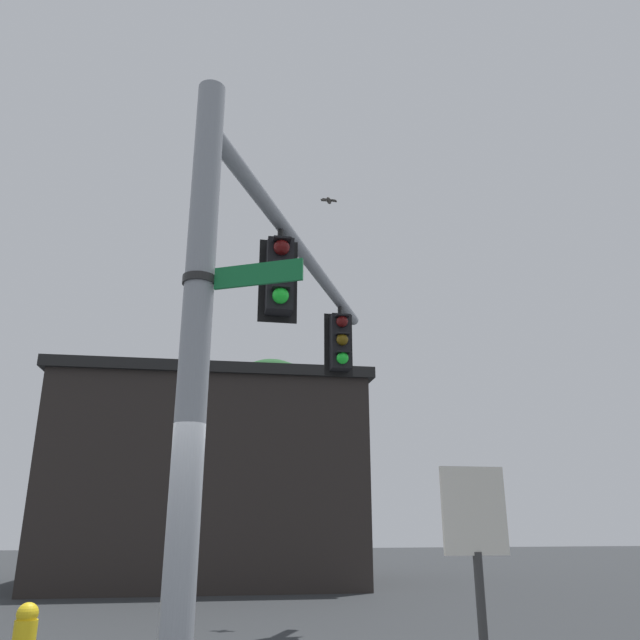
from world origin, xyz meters
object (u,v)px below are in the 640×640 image
bird_flying (329,201)px  historical_marker (477,551)px  traffic_light_nearest_pole (280,275)px  traffic_light_mid_inner (340,342)px  street_name_sign (223,278)px

bird_flying → historical_marker: size_ratio=0.18×
traffic_light_nearest_pole → historical_marker: traffic_light_nearest_pole is taller
historical_marker → traffic_light_mid_inner: bearing=-89.7°
street_name_sign → historical_marker: 3.42m
historical_marker → bird_flying: bearing=-90.8°
traffic_light_nearest_pole → bird_flying: bearing=-109.2°
traffic_light_nearest_pole → bird_flying: (-1.62, -4.66, 3.89)m
street_name_sign → traffic_light_nearest_pole: bearing=-110.3°
traffic_light_nearest_pole → traffic_light_mid_inner: bearing=-116.5°
traffic_light_mid_inner → bird_flying: (-0.12, -1.64, 3.89)m
bird_flying → historical_marker: (0.09, 7.01, -7.34)m
traffic_light_nearest_pole → traffic_light_mid_inner: same height
traffic_light_mid_inner → historical_marker: traffic_light_mid_inner is taller
bird_flying → historical_marker: 10.15m
traffic_light_mid_inner → traffic_light_nearest_pole: bearing=63.5°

